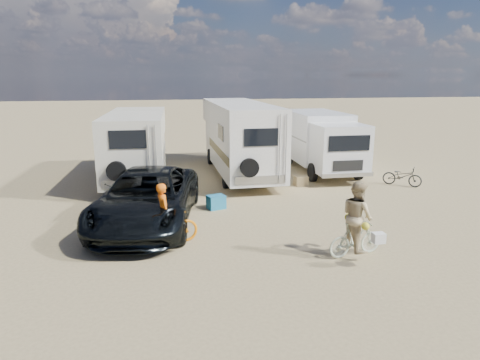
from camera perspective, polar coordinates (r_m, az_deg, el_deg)
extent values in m
plane|color=tan|center=(13.06, 5.18, -6.30)|extent=(140.00, 140.00, 0.00)
imported|color=black|center=(13.33, -12.42, -2.39)|extent=(3.69, 6.34, 1.66)
imported|color=orange|center=(11.71, -10.16, -6.32)|extent=(1.97, 1.11, 0.98)
imported|color=beige|center=(11.25, 15.27, -7.64)|extent=(1.58, 0.71, 0.92)
imported|color=#E75E0E|center=(11.62, -10.22, -5.01)|extent=(0.50, 0.64, 1.55)
imported|color=tan|center=(11.10, 15.42, -5.55)|extent=(0.83, 0.98, 1.79)
imported|color=#282A28|center=(18.90, 20.98, 0.49)|extent=(1.55, 1.41, 0.82)
cube|color=teal|center=(14.69, -3.23, -2.98)|extent=(0.69, 0.59, 0.47)
cube|color=#917A50|center=(17.95, 8.18, -0.07)|extent=(0.51, 0.51, 0.40)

